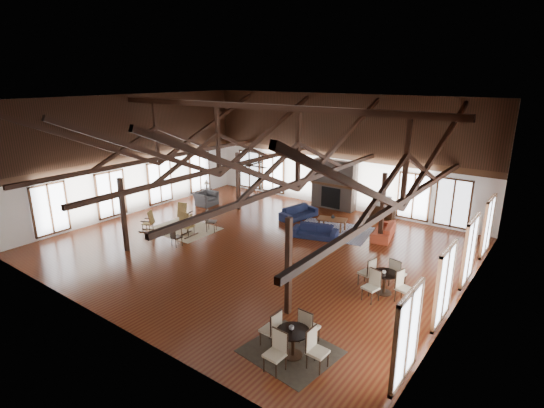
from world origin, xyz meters
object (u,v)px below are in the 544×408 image
Objects in this scene: sofa_navy_left at (299,212)px; tv_console at (382,212)px; cafe_table_far at (385,279)px; sofa_navy_front at (315,231)px; armchair at (206,199)px; coffee_table at (332,220)px; cafe_table_near at (293,339)px; sofa_orange at (383,231)px.

sofa_navy_left is 4.24m from tv_console.
cafe_table_far is at bearing -114.24° from sofa_navy_left.
sofa_navy_front is 1.77× the size of armchair.
sofa_navy_front is 5.32m from cafe_table_far.
sofa_navy_front is 4.61m from tv_console.
sofa_navy_front reaches higher than coffee_table.
armchair is at bearing 158.19° from sofa_navy_front.
cafe_table_near is (5.84, -9.25, 0.22)m from sofa_navy_left.
cafe_table_near is (3.72, -8.85, 0.06)m from coffee_table.
sofa_orange is at bearing -84.20° from armchair.
sofa_navy_left reaches higher than tv_console.
tv_console is (8.68, 3.77, -0.07)m from armchair.
sofa_orange is 1.72× the size of tv_console.
armchair is (-9.78, -1.21, 0.07)m from sofa_orange.
sofa_navy_front is 1.34× the size of coffee_table.
sofa_navy_front is 0.97× the size of sofa_navy_left.
coffee_table is 1.25× the size of tv_console.
sofa_navy_front is at bearing -96.26° from armchair.
coffee_table is at bearing -90.53° from sofa_orange.
sofa_navy_left is 1.83× the size of armchair.
cafe_table_far is (4.32, -4.34, 0.05)m from coffee_table.
armchair is at bearing 168.64° from coffee_table.
tv_console reaches higher than coffee_table.
sofa_navy_left is at bearing 152.11° from coffee_table.
cafe_table_far reaches higher than tv_console.
coffee_table is at bearing -111.73° from tv_console.
tv_console is at bearing 56.75° from sofa_navy_front.
coffee_table is at bearing 112.82° from cafe_table_near.
sofa_navy_front is at bearing -106.45° from tv_console.
cafe_table_near reaches higher than sofa_navy_front.
cafe_table_far is (4.42, -2.96, 0.22)m from sofa_navy_front.
sofa_navy_left is (-2.02, 1.79, 0.01)m from sofa_navy_front.
sofa_navy_left is at bearing -79.20° from armchair.
cafe_table_far is at bearing 82.42° from cafe_table_near.
cafe_table_near is 0.99× the size of cafe_table_far.
tv_console is at bearing 112.87° from cafe_table_far.
sofa_orange is (4.42, 0.07, -0.00)m from sofa_navy_left.
coffee_table is 1.32× the size of armchair.
tv_console reaches higher than sofa_navy_front.
sofa_navy_front is 0.98× the size of sofa_orange.
coffee_table is 7.50m from armchair.
sofa_orange is at bearing 20.85° from sofa_navy_front.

